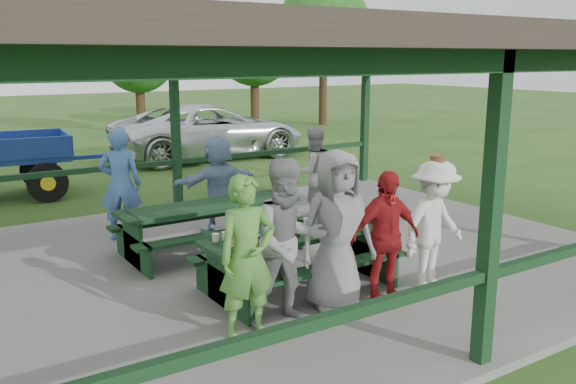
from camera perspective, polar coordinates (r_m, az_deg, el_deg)
ground at (r=9.23m, az=-0.95°, el=-6.66°), size 90.00×90.00×0.00m
concrete_slab at (r=9.21m, az=-0.95°, el=-6.37°), size 10.00×8.00×0.10m
pavilion_structure at (r=8.72m, az=-1.02°, el=13.41°), size 10.60×8.60×3.24m
picnic_table_near at (r=7.86m, az=0.89°, el=-5.73°), size 2.52×1.39×0.75m
picnic_table_far at (r=9.40m, az=-7.26°, el=-2.69°), size 2.80×1.39×0.75m
table_setting at (r=7.67m, az=-0.85°, el=-3.75°), size 2.27×0.45×0.10m
contestant_green at (r=6.44m, az=-3.84°, el=-6.11°), size 0.67×0.47×1.76m
contestant_grey_left at (r=6.72m, az=0.07°, el=-4.77°), size 0.99×0.82×1.88m
contestant_grey_mid at (r=7.13m, az=4.58°, el=-3.63°), size 1.03×0.78×1.91m
contestant_red at (r=7.44m, az=9.05°, el=-4.19°), size 1.00×0.53×1.63m
contestant_white_fedora at (r=7.97m, az=13.50°, el=-3.02°), size 1.16×0.77×1.74m
spectator_lblue at (r=10.36m, az=-6.53°, el=0.74°), size 1.56×0.56×1.66m
spectator_blue at (r=10.21m, az=-15.41°, el=0.72°), size 0.80×0.68×1.85m
spectator_grey at (r=11.22m, az=2.35°, el=1.83°), size 0.90×0.74×1.70m
pickup_truck at (r=18.76m, az=-7.32°, el=5.67°), size 5.88×2.74×1.63m
tree_mid at (r=25.06m, az=-13.85°, el=12.22°), size 2.88×2.88×4.50m
tree_right at (r=25.47m, az=-3.18°, el=13.47°), size 3.26×3.26×5.09m
tree_far_right at (r=27.83m, az=3.36°, el=15.16°), size 4.07×4.07×6.35m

